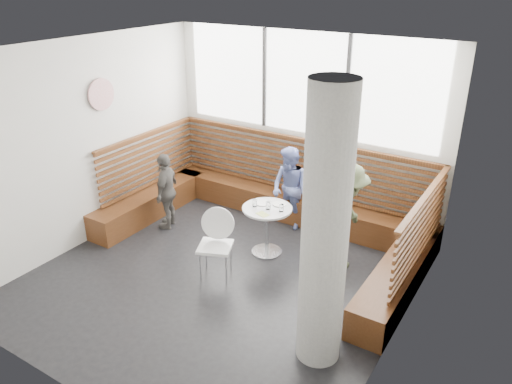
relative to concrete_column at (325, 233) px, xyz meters
The scene contains 15 objects.
room 1.95m from the concrete_column, 161.90° to the left, with size 5.00×5.00×3.20m.
booth 3.24m from the concrete_column, 127.94° to the left, with size 5.00×2.50×1.44m.
concrete_column is the anchor object (origin of this frame).
wall_art 4.48m from the concrete_column, 166.94° to the left, with size 0.50×0.50×0.03m, color white.
cafe_table 2.53m from the concrete_column, 135.78° to the left, with size 0.76×0.76×0.78m.
cafe_chair 2.30m from the concrete_column, 159.35° to the left, with size 0.48×0.47×1.01m.
adult_man 2.02m from the concrete_column, 104.76° to the left, with size 1.07×0.62×1.66m, color #4A573A.
child_back 3.24m from the concrete_column, 124.85° to the left, with size 0.69×0.54×1.42m, color #7585CC.
child_left 3.95m from the concrete_column, 157.50° to the left, with size 0.78×0.32×1.33m, color #585450.
plate_near 2.59m from the concrete_column, 136.66° to the left, with size 0.21×0.21×0.01m, color white.
plate_far 2.51m from the concrete_column, 130.74° to the left, with size 0.21×0.21×0.01m, color white.
glass_left 2.52m from the concrete_column, 139.97° to the left, with size 0.07×0.07×0.11m, color white.
glass_mid 2.39m from the concrete_column, 135.77° to the left, with size 0.07×0.07×0.11m, color white.
glass_right 2.28m from the concrete_column, 131.18° to the left, with size 0.07×0.07×0.11m, color white.
menu_card 2.27m from the concrete_column, 139.10° to the left, with size 0.19×0.13×0.00m, color #A5C64C.
Camera 1 is at (3.65, -4.81, 4.11)m, focal length 35.00 mm.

